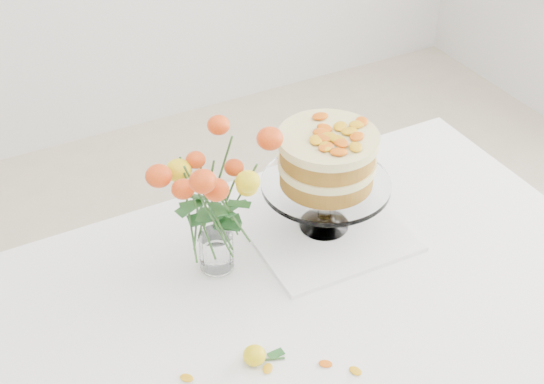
# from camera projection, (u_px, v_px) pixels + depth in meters

# --- Properties ---
(table) EXTENTS (1.43, 0.93, 0.76)m
(table) POSITION_uv_depth(u_px,v_px,m) (297.00, 340.00, 1.56)
(table) COLOR tan
(table) RESTS_ON ground
(napkin) EXTENTS (0.34, 0.34, 0.01)m
(napkin) POSITION_uv_depth(u_px,v_px,m) (324.00, 227.00, 1.71)
(napkin) COLOR white
(napkin) RESTS_ON table
(cake_stand) EXTENTS (0.28, 0.28, 0.25)m
(cake_stand) POSITION_uv_depth(u_px,v_px,m) (327.00, 164.00, 1.60)
(cake_stand) COLOR white
(cake_stand) RESTS_ON napkin
(rose_vase) EXTENTS (0.25, 0.25, 0.36)m
(rose_vase) POSITION_uv_depth(u_px,v_px,m) (213.00, 188.00, 1.48)
(rose_vase) COLOR white
(rose_vase) RESTS_ON table
(loose_rose_near) EXTENTS (0.08, 0.04, 0.04)m
(loose_rose_near) POSITION_uv_depth(u_px,v_px,m) (255.00, 355.00, 1.40)
(loose_rose_near) COLOR yellow
(loose_rose_near) RESTS_ON table
(stray_petal_a) EXTENTS (0.03, 0.02, 0.00)m
(stray_petal_a) POSITION_uv_depth(u_px,v_px,m) (268.00, 369.00, 1.39)
(stray_petal_a) COLOR #E39F0E
(stray_petal_a) RESTS_ON table
(stray_petal_b) EXTENTS (0.03, 0.02, 0.00)m
(stray_petal_b) POSITION_uv_depth(u_px,v_px,m) (325.00, 364.00, 1.40)
(stray_petal_b) COLOR #E39F0E
(stray_petal_b) RESTS_ON table
(stray_petal_c) EXTENTS (0.03, 0.02, 0.00)m
(stray_petal_c) POSITION_uv_depth(u_px,v_px,m) (355.00, 371.00, 1.39)
(stray_petal_c) COLOR #E39F0E
(stray_petal_c) RESTS_ON table
(stray_petal_d) EXTENTS (0.03, 0.02, 0.00)m
(stray_petal_d) POSITION_uv_depth(u_px,v_px,m) (187.00, 378.00, 1.37)
(stray_petal_d) COLOR #E39F0E
(stray_petal_d) RESTS_ON table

